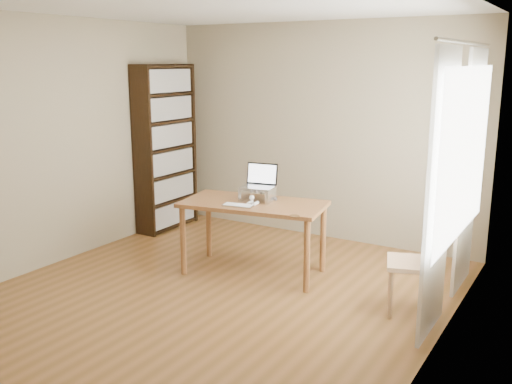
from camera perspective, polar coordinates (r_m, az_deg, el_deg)
name	(u,v)px	position (r m, az deg, el deg)	size (l,w,h in m)	color
room	(215,158)	(5.03, -4.11, 3.37)	(4.04, 4.54, 2.64)	brown
bookshelf	(166,148)	(7.40, -9.01, 4.36)	(0.30, 0.90, 2.10)	black
curtains	(456,180)	(5.02, 19.34, 1.13)	(0.03, 1.90, 2.25)	white
desk	(253,211)	(5.76, -0.26, -1.95)	(1.53, 0.95, 0.75)	brown
laptop_stand	(258,193)	(5.78, 0.15, -0.07)	(0.32, 0.25, 0.13)	silver
laptop	(260,181)	(5.81, 0.45, 1.08)	(0.36, 0.33, 0.23)	silver
keyboard	(238,205)	(5.58, -1.81, -1.35)	(0.32, 0.18, 0.02)	silver
coaster	(294,216)	(5.23, 3.87, -2.42)	(0.10, 0.10, 0.01)	brown
cat	(262,194)	(5.79, 0.59, -0.17)	(0.26, 0.49, 0.16)	#413933
chair	(421,258)	(5.05, 16.20, -6.36)	(0.53, 0.53, 0.95)	tan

